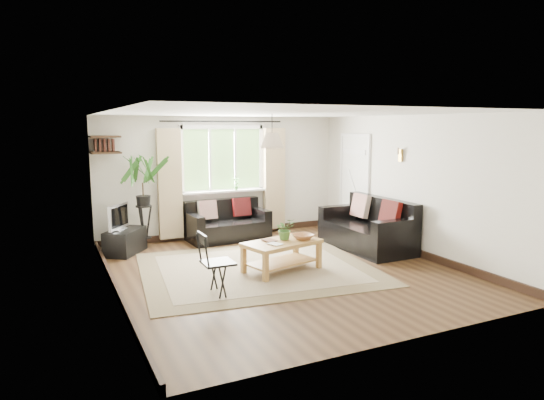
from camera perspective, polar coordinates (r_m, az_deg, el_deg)
name	(u,v)px	position (r m, az deg, el deg)	size (l,w,h in m)	color
floor	(283,271)	(7.56, 1.31, -8.31)	(5.50, 5.50, 0.00)	black
ceiling	(284,113)	(7.24, 1.37, 10.19)	(5.50, 5.50, 0.00)	white
wall_back	(222,177)	(9.82, -5.87, 2.75)	(5.00, 0.02, 2.40)	beige
wall_front	(406,228)	(5.03, 15.51, -3.24)	(5.00, 0.02, 2.40)	beige
wall_left	(110,205)	(6.59, -18.50, -0.60)	(0.02, 5.50, 2.40)	beige
wall_right	(413,185)	(8.71, 16.23, 1.68)	(0.02, 5.50, 2.40)	beige
rug	(257,268)	(7.64, -1.73, -8.05)	(3.51, 3.01, 0.02)	#BEAD93
window	(223,159)	(9.75, -5.82, 4.77)	(2.50, 0.16, 2.16)	white
door	(354,186)	(10.04, 9.63, 1.65)	(0.06, 0.96, 2.06)	silver
corner_shelf	(105,145)	(9.03, -19.06, 6.19)	(0.50, 0.50, 0.34)	black
pendant_lamp	(272,137)	(7.59, 0.00, 7.48)	(0.36, 0.36, 0.54)	beige
wall_sconce	(399,153)	(8.84, 14.75, 5.36)	(0.12, 0.12, 0.28)	beige
sofa_back	(228,221)	(9.51, -5.18, -2.53)	(1.55, 0.78, 0.73)	black
sofa_right	(366,225)	(8.95, 11.03, -2.91)	(0.92, 1.85, 0.87)	black
coffee_table	(282,256)	(7.47, 1.16, -6.63)	(1.16, 0.63, 0.48)	olive
table_plant	(285,229)	(7.48, 1.53, -3.44)	(0.30, 0.26, 0.33)	#396327
bowl	(303,237)	(7.54, 3.65, -4.33)	(0.32, 0.32, 0.08)	#935B33
book_a	(271,245)	(7.14, -0.09, -5.30)	(0.15, 0.21, 0.02)	silver
book_b	(265,241)	(7.36, -0.86, -4.87)	(0.17, 0.23, 0.02)	brown
tv_stand	(125,241)	(8.88, -16.90, -4.68)	(0.80, 0.45, 0.43)	black
tv	(118,217)	(8.78, -17.62, -1.86)	(0.61, 0.20, 0.47)	#A5A5AA
palm_stand	(143,202)	(9.07, -14.89, -0.22)	(0.66, 0.66, 1.70)	black
folding_chair	(218,264)	(6.44, -6.38, -7.46)	(0.44, 0.44, 0.85)	black
sill_plant	(236,183)	(9.81, -4.24, 1.97)	(0.14, 0.10, 0.27)	#2D6023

